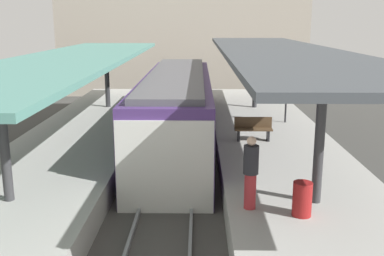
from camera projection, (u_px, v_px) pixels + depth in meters
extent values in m
plane|color=#383835|center=(173.00, 174.00, 16.21)|extent=(80.00, 80.00, 0.00)
cube|color=#9E9E99|center=(67.00, 160.00, 16.15)|extent=(4.40, 28.00, 1.00)
cube|color=#9E9E99|center=(280.00, 161.00, 16.04)|extent=(4.40, 28.00, 1.00)
cube|color=#423F3D|center=(173.00, 171.00, 16.18)|extent=(3.20, 28.00, 0.20)
cube|color=slate|center=(153.00, 167.00, 16.16)|extent=(0.08, 28.00, 0.14)
cube|color=slate|center=(193.00, 167.00, 16.13)|extent=(0.08, 28.00, 0.14)
cube|color=#472D6B|center=(177.00, 112.00, 18.86)|extent=(2.70, 13.80, 2.90)
cube|color=silver|center=(165.00, 168.00, 12.15)|extent=(2.65, 0.08, 2.60)
cube|color=black|center=(144.00, 104.00, 18.80)|extent=(0.04, 12.69, 0.76)
cube|color=black|center=(210.00, 104.00, 18.76)|extent=(0.04, 12.69, 0.76)
cube|color=#515156|center=(177.00, 75.00, 18.50)|extent=(2.16, 13.11, 0.20)
cylinder|color=#333335|center=(4.00, 144.00, 10.93)|extent=(0.24, 0.24, 2.90)
cylinder|color=#333335|center=(107.00, 79.00, 23.19)|extent=(0.24, 0.24, 2.90)
cube|color=slate|center=(72.00, 59.00, 16.71)|extent=(4.18, 21.00, 0.16)
cylinder|color=#333335|center=(320.00, 139.00, 10.78)|extent=(0.24, 0.24, 3.21)
cylinder|color=#333335|center=(255.00, 76.00, 23.04)|extent=(0.24, 0.24, 3.21)
cube|color=#3D4247|center=(278.00, 51.00, 16.53)|extent=(4.18, 21.00, 0.16)
cube|color=black|center=(238.00, 135.00, 16.82)|extent=(0.08, 0.32, 0.40)
cube|color=black|center=(268.00, 135.00, 16.81)|extent=(0.08, 0.32, 0.40)
cube|color=#4C3823|center=(253.00, 129.00, 16.76)|extent=(1.40, 0.40, 0.06)
cube|color=#4C3823|center=(253.00, 122.00, 16.88)|extent=(1.40, 0.06, 0.40)
cylinder|color=#262628|center=(286.00, 98.00, 19.65)|extent=(0.08, 0.08, 2.20)
cube|color=black|center=(287.00, 76.00, 19.44)|extent=(0.90, 0.06, 0.32)
cylinder|color=maroon|center=(302.00, 199.00, 10.28)|extent=(0.44, 0.44, 0.80)
cylinder|color=maroon|center=(250.00, 191.00, 10.68)|extent=(0.28, 0.28, 0.87)
cylinder|color=#232328|center=(251.00, 160.00, 10.50)|extent=(0.36, 0.36, 0.68)
sphere|color=beige|center=(252.00, 141.00, 10.40)|extent=(0.22, 0.22, 0.22)
cube|color=#A89E8E|center=(183.00, 19.00, 34.40)|extent=(18.00, 6.00, 11.00)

